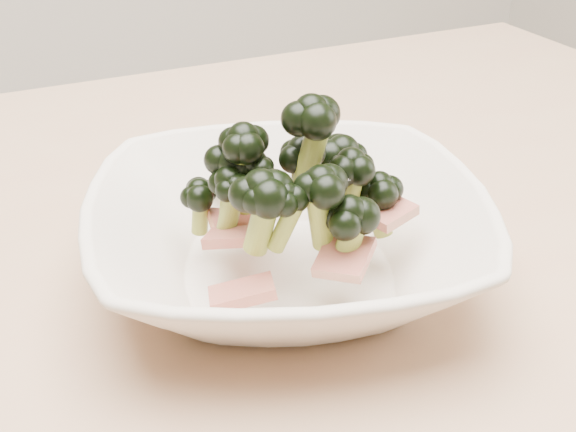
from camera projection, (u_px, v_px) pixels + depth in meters
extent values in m
cube|color=tan|center=(211.00, 260.00, 0.62)|extent=(1.20, 0.80, 0.04)
cylinder|color=tan|center=(466.00, 278.00, 1.28)|extent=(0.06, 0.06, 0.71)
imported|color=beige|center=(288.00, 238.00, 0.54)|extent=(0.34, 0.34, 0.07)
cylinder|color=olive|center=(231.00, 189.00, 0.54)|extent=(0.02, 0.02, 0.04)
ellipsoid|color=black|center=(229.00, 154.00, 0.52)|extent=(0.03, 0.03, 0.03)
cylinder|color=olive|center=(243.00, 185.00, 0.56)|extent=(0.01, 0.01, 0.03)
ellipsoid|color=black|center=(242.00, 156.00, 0.55)|extent=(0.03, 0.03, 0.03)
cylinder|color=olive|center=(348.00, 245.00, 0.50)|extent=(0.02, 0.02, 0.04)
ellipsoid|color=black|center=(349.00, 213.00, 0.49)|extent=(0.04, 0.04, 0.03)
cylinder|color=olive|center=(254.00, 189.00, 0.53)|extent=(0.01, 0.01, 0.03)
ellipsoid|color=black|center=(254.00, 162.00, 0.52)|extent=(0.03, 0.03, 0.02)
cylinder|color=olive|center=(230.00, 210.00, 0.53)|extent=(0.02, 0.02, 0.04)
ellipsoid|color=black|center=(229.00, 180.00, 0.51)|extent=(0.03, 0.03, 0.03)
cylinder|color=olive|center=(302.00, 179.00, 0.55)|extent=(0.01, 0.02, 0.03)
ellipsoid|color=black|center=(302.00, 151.00, 0.54)|extent=(0.04, 0.04, 0.03)
cylinder|color=olive|center=(245.00, 180.00, 0.59)|extent=(0.02, 0.02, 0.04)
ellipsoid|color=black|center=(244.00, 152.00, 0.58)|extent=(0.03, 0.03, 0.02)
cylinder|color=olive|center=(200.00, 215.00, 0.56)|extent=(0.01, 0.01, 0.03)
ellipsoid|color=black|center=(199.00, 190.00, 0.55)|extent=(0.03, 0.03, 0.02)
cylinder|color=olive|center=(377.00, 213.00, 0.55)|extent=(0.02, 0.02, 0.04)
ellipsoid|color=black|center=(379.00, 185.00, 0.54)|extent=(0.03, 0.03, 0.03)
cylinder|color=olive|center=(341.00, 184.00, 0.58)|extent=(0.02, 0.03, 0.04)
ellipsoid|color=black|center=(343.00, 151.00, 0.57)|extent=(0.04, 0.04, 0.03)
cylinder|color=olive|center=(320.00, 220.00, 0.50)|extent=(0.02, 0.02, 0.05)
ellipsoid|color=black|center=(321.00, 182.00, 0.49)|extent=(0.04, 0.04, 0.03)
cylinder|color=olive|center=(262.00, 225.00, 0.49)|extent=(0.02, 0.02, 0.04)
ellipsoid|color=black|center=(261.00, 188.00, 0.48)|extent=(0.04, 0.04, 0.03)
cylinder|color=olive|center=(350.00, 194.00, 0.53)|extent=(0.01, 0.02, 0.04)
ellipsoid|color=black|center=(351.00, 163.00, 0.52)|extent=(0.03, 0.03, 0.03)
cylinder|color=olive|center=(311.00, 157.00, 0.52)|extent=(0.02, 0.03, 0.05)
ellipsoid|color=black|center=(311.00, 111.00, 0.51)|extent=(0.04, 0.04, 0.03)
cylinder|color=olive|center=(285.00, 227.00, 0.49)|extent=(0.02, 0.02, 0.04)
ellipsoid|color=black|center=(285.00, 195.00, 0.48)|extent=(0.03, 0.03, 0.02)
cylinder|color=olive|center=(245.00, 180.00, 0.53)|extent=(0.02, 0.03, 0.05)
ellipsoid|color=black|center=(243.00, 138.00, 0.51)|extent=(0.04, 0.04, 0.03)
cube|color=maroon|center=(242.00, 293.00, 0.49)|extent=(0.05, 0.04, 0.02)
cube|color=maroon|center=(344.00, 257.00, 0.50)|extent=(0.05, 0.05, 0.02)
cube|color=maroon|center=(375.00, 205.00, 0.54)|extent=(0.04, 0.06, 0.01)
cube|color=maroon|center=(237.00, 227.00, 0.55)|extent=(0.04, 0.05, 0.01)
cube|color=maroon|center=(258.00, 191.00, 0.56)|extent=(0.05, 0.06, 0.01)
cube|color=maroon|center=(234.00, 237.00, 0.52)|extent=(0.04, 0.04, 0.02)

